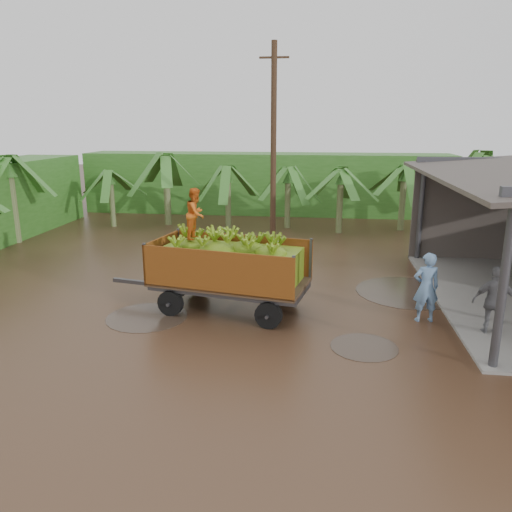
{
  "coord_description": "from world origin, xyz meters",
  "views": [
    {
      "loc": [
        1.3,
        -14.52,
        5.37
      ],
      "look_at": [
        -0.52,
        -0.35,
        1.55
      ],
      "focal_mm": 35.0,
      "sensor_mm": 36.0,
      "label": 1
    }
  ],
  "objects": [
    {
      "name": "banana_plants",
      "position": [
        -5.26,
        6.27,
        1.83
      ],
      "size": [
        25.03,
        20.47,
        4.11
      ],
      "color": "#2D661E",
      "rests_on": "ground"
    },
    {
      "name": "man_blue",
      "position": [
        4.3,
        -0.99,
        0.99
      ],
      "size": [
        0.78,
        0.57,
        1.98
      ],
      "primitive_type": "imported",
      "rotation": [
        0.0,
        0.0,
        3.29
      ],
      "color": "#668DBA",
      "rests_on": "ground"
    },
    {
      "name": "ground",
      "position": [
        0.0,
        0.0,
        0.0
      ],
      "size": [
        100.0,
        100.0,
        0.0
      ],
      "primitive_type": "plane",
      "color": "black",
      "rests_on": "ground"
    },
    {
      "name": "utility_pole",
      "position": [
        -0.67,
        6.51,
        4.32
      ],
      "size": [
        1.2,
        0.24,
        8.52
      ],
      "color": "#47301E",
      "rests_on": "ground"
    },
    {
      "name": "hedge_north",
      "position": [
        -2.0,
        16.0,
        1.8
      ],
      "size": [
        22.0,
        3.0,
        3.6
      ],
      "primitive_type": "cube",
      "color": "#2D661E",
      "rests_on": "ground"
    },
    {
      "name": "banana_trailer",
      "position": [
        -1.24,
        -0.84,
        1.35
      ],
      "size": [
        6.29,
        2.98,
        3.57
      ],
      "rotation": [
        0.0,
        0.0,
        -0.2
      ],
      "color": "#995315",
      "rests_on": "ground"
    },
    {
      "name": "man_grey",
      "position": [
        5.85,
        -1.79,
        0.94
      ],
      "size": [
        1.13,
        0.54,
        1.87
      ],
      "primitive_type": "imported",
      "rotation": [
        0.0,
        0.0,
        3.07
      ],
      "color": "slate",
      "rests_on": "ground"
    }
  ]
}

